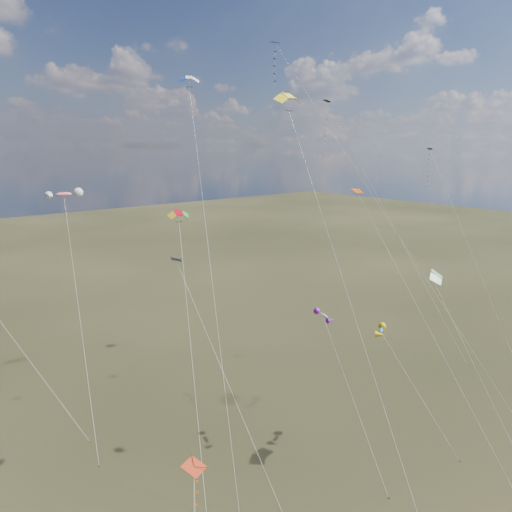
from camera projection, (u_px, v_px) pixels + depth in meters
diamond_black_high at (335, 137)px, 65.33m from camera, size 9.54×20.68×36.36m
diamond_navy_tall at (296, 93)px, 54.29m from camera, size 12.05×28.86×42.10m
diamond_black_mid at (201, 318)px, 40.33m from camera, size 2.47×13.68×20.10m
diamond_red_low at (195, 503)px, 26.07m from camera, size 5.44×7.57×12.41m
diamond_navy_right at (434, 181)px, 62.77m from camera, size 0.76×16.58×29.69m
diamond_orange_center at (405, 282)px, 40.68m from camera, size 3.16×17.79×26.09m
parafoil_yellow at (289, 97)px, 40.61m from camera, size 8.23×23.80×35.04m
parafoil_blue_white at (189, 81)px, 46.48m from camera, size 9.02×19.16×37.32m
parafoil_striped at (437, 274)px, 42.31m from camera, size 3.12×11.71×19.12m
parafoil_tricolor at (179, 216)px, 39.99m from camera, size 8.01×15.47×24.72m
novelty_white_purple at (324, 316)px, 45.76m from camera, size 3.02×11.77×13.76m
novelty_redwhite_stripe at (64, 195)px, 56.60m from camera, size 7.47×21.40×24.80m
novelty_blue_yellow at (381, 331)px, 46.18m from camera, size 3.77×9.15×12.24m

